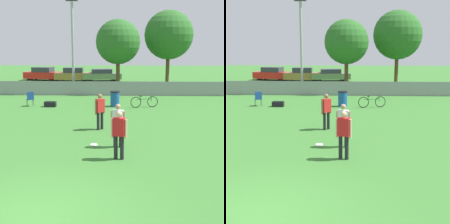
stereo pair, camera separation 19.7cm
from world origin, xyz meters
TOP-DOWN VIEW (x-y plane):
  - ground_plane at (0.00, 0.00)m, footprint 120.00×120.00m
  - fence_backline at (0.00, 18.00)m, footprint 20.18×0.07m
  - light_pole at (-1.93, 18.60)m, footprint 0.90×0.36m
  - tree_near_pole at (1.59, 19.82)m, footprint 3.62×3.62m
  - tree_far_right at (5.94, 21.63)m, footprint 4.19×4.19m
  - player_receiver_white at (1.78, 5.08)m, footprint 0.54×0.29m
  - player_thrower_red at (0.94, 7.60)m, footprint 0.44×0.43m
  - player_defender_red at (1.83, 3.78)m, footprint 0.54×0.32m
  - frisbee_disc at (0.86, 5.28)m, footprint 0.29×0.29m
  - folding_chair_sideline at (-3.89, 13.20)m, footprint 0.57×0.57m
  - bicycle_sideline at (3.33, 13.07)m, footprint 1.74×0.54m
  - trash_bin at (1.49, 13.34)m, footprint 0.59×0.59m
  - gear_bag_sideline at (-2.60, 13.09)m, footprint 0.72×0.40m
  - parked_car_red at (-7.10, 29.40)m, footprint 4.41×2.49m
  - parked_car_tan at (-3.49, 28.71)m, footprint 4.20×1.93m
  - parked_car_olive at (-0.37, 28.84)m, footprint 4.56×2.46m

SIDE VIEW (x-z plane):
  - ground_plane at x=0.00m, z-range 0.00..0.00m
  - frisbee_disc at x=0.86m, z-range 0.00..0.03m
  - gear_bag_sideline at x=-2.60m, z-range -0.01..0.34m
  - bicycle_sideline at x=3.33m, z-range -0.01..0.73m
  - trash_bin at x=1.49m, z-range 0.00..0.98m
  - folding_chair_sideline at x=-3.89m, z-range 0.06..1.00m
  - fence_backline at x=0.00m, z-range -0.05..1.16m
  - parked_car_olive at x=-0.37m, z-range 0.00..1.34m
  - parked_car_tan at x=-3.49m, z-range -0.03..1.47m
  - parked_car_red at x=-7.10m, z-range -0.02..1.47m
  - player_receiver_white at x=1.78m, z-range 0.12..1.76m
  - player_thrower_red at x=0.94m, z-range 0.12..1.76m
  - player_defender_red at x=1.83m, z-range 0.12..1.76m
  - tree_near_pole at x=1.59m, z-range 1.14..7.09m
  - light_pole at x=-1.93m, z-range 0.74..8.17m
  - tree_far_right at x=5.94m, z-range 1.31..8.14m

